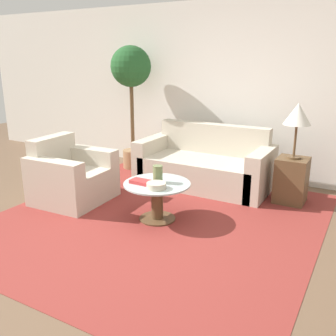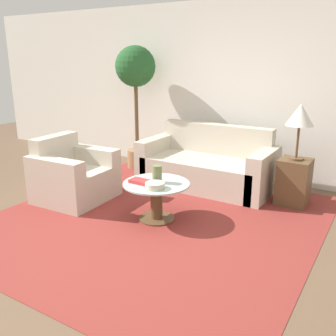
{
  "view_description": "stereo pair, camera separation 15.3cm",
  "coord_description": "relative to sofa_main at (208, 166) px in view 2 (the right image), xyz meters",
  "views": [
    {
      "loc": [
        2.16,
        -2.66,
        1.79
      ],
      "look_at": [
        0.12,
        0.98,
        0.55
      ],
      "focal_mm": 40.0,
      "sensor_mm": 36.0,
      "label": 1
    },
    {
      "loc": [
        2.3,
        -2.58,
        1.79
      ],
      "look_at": [
        0.12,
        0.98,
        0.55
      ],
      "focal_mm": 40.0,
      "sensor_mm": 36.0,
      "label": 2
    }
  ],
  "objects": [
    {
      "name": "book_stack",
      "position": [
        -0.13,
        -1.5,
        0.18
      ],
      "size": [
        0.23,
        0.14,
        0.04
      ],
      "rotation": [
        0.0,
        0.0,
        -0.02
      ],
      "color": "#BC3333",
      "rests_on": "coffee_table"
    },
    {
      "name": "bowl",
      "position": [
        0.11,
        -1.56,
        0.19
      ],
      "size": [
        0.21,
        0.21,
        0.07
      ],
      "color": "beige",
      "rests_on": "coffee_table"
    },
    {
      "name": "coffee_table",
      "position": [
        0.02,
        -1.4,
        0.0
      ],
      "size": [
        0.75,
        0.75,
        0.44
      ],
      "color": "brown",
      "rests_on": "ground_plane"
    },
    {
      "name": "side_table",
      "position": [
        1.23,
        -0.1,
        0.01
      ],
      "size": [
        0.38,
        0.38,
        0.58
      ],
      "color": "brown",
      "rests_on": "ground_plane"
    },
    {
      "name": "ground_plane",
      "position": [
        -0.09,
        -2.13,
        -0.28
      ],
      "size": [
        14.0,
        14.0,
        0.0
      ],
      "primitive_type": "plane",
      "color": "brown"
    },
    {
      "name": "wall_back",
      "position": [
        -0.09,
        0.67,
        1.02
      ],
      "size": [
        10.0,
        0.06,
        2.6
      ],
      "color": "white",
      "rests_on": "ground_plane"
    },
    {
      "name": "vase",
      "position": [
        0.03,
        -1.38,
        0.26
      ],
      "size": [
        0.11,
        0.11,
        0.2
      ],
      "color": "#6B7A4C",
      "rests_on": "coffee_table"
    },
    {
      "name": "potted_plant",
      "position": [
        -1.4,
        0.2,
        1.18
      ],
      "size": [
        0.64,
        0.64,
        1.97
      ],
      "color": "#93704C",
      "rests_on": "ground_plane"
    },
    {
      "name": "sofa_main",
      "position": [
        0.0,
        0.0,
        0.0
      ],
      "size": [
        1.87,
        0.89,
        0.85
      ],
      "color": "beige",
      "rests_on": "ground_plane"
    },
    {
      "name": "armchair",
      "position": [
        -1.28,
        -1.42,
        0.01
      ],
      "size": [
        0.86,
        0.93,
        0.82
      ],
      "rotation": [
        0.0,
        0.0,
        1.62
      ],
      "color": "beige",
      "rests_on": "ground_plane"
    },
    {
      "name": "rug",
      "position": [
        0.02,
        -1.4,
        -0.28
      ],
      "size": [
        3.48,
        3.64,
        0.01
      ],
      "color": "maroon",
      "rests_on": "ground_plane"
    },
    {
      "name": "table_lamp",
      "position": [
        1.23,
        -0.1,
        0.83
      ],
      "size": [
        0.33,
        0.33,
        0.68
      ],
      "color": "brown",
      "rests_on": "side_table"
    }
  ]
}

